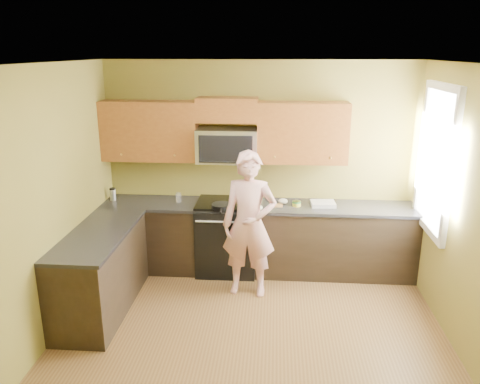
# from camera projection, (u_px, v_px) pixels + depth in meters

# --- Properties ---
(floor) EXTENTS (4.00, 4.00, 0.00)m
(floor) POSITION_uv_depth(u_px,v_px,m) (250.00, 346.00, 4.65)
(floor) COLOR brown
(floor) RESTS_ON ground
(ceiling) EXTENTS (4.00, 4.00, 0.00)m
(ceiling) POSITION_uv_depth(u_px,v_px,m) (252.00, 64.00, 3.86)
(ceiling) COLOR white
(ceiling) RESTS_ON ground
(wall_back) EXTENTS (4.00, 0.00, 4.00)m
(wall_back) POSITION_uv_depth(u_px,v_px,m) (259.00, 166.00, 6.17)
(wall_back) COLOR olive
(wall_back) RESTS_ON ground
(wall_front) EXTENTS (4.00, 0.00, 4.00)m
(wall_front) POSITION_uv_depth(u_px,v_px,m) (230.00, 355.00, 2.35)
(wall_front) COLOR olive
(wall_front) RESTS_ON ground
(wall_left) EXTENTS (0.00, 4.00, 4.00)m
(wall_left) POSITION_uv_depth(u_px,v_px,m) (38.00, 213.00, 4.40)
(wall_left) COLOR olive
(wall_left) RESTS_ON ground
(wall_right) EXTENTS (0.00, 4.00, 4.00)m
(wall_right) POSITION_uv_depth(u_px,v_px,m) (479.00, 224.00, 4.11)
(wall_right) COLOR olive
(wall_right) RESTS_ON ground
(cabinet_back_run) EXTENTS (4.00, 0.60, 0.88)m
(cabinet_back_run) POSITION_uv_depth(u_px,v_px,m) (258.00, 239.00, 6.14)
(cabinet_back_run) COLOR black
(cabinet_back_run) RESTS_ON floor
(cabinet_left_run) EXTENTS (0.60, 1.60, 0.88)m
(cabinet_left_run) POSITION_uv_depth(u_px,v_px,m) (101.00, 273.00, 5.22)
(cabinet_left_run) COLOR black
(cabinet_left_run) RESTS_ON floor
(countertop_back) EXTENTS (4.00, 0.62, 0.04)m
(countertop_back) POSITION_uv_depth(u_px,v_px,m) (258.00, 206.00, 6.00)
(countertop_back) COLOR black
(countertop_back) RESTS_ON cabinet_back_run
(countertop_left) EXTENTS (0.62, 1.60, 0.04)m
(countertop_left) POSITION_uv_depth(u_px,v_px,m) (98.00, 234.00, 5.08)
(countertop_left) COLOR black
(countertop_left) RESTS_ON cabinet_left_run
(stove) EXTENTS (0.76, 0.65, 0.95)m
(stove) POSITION_uv_depth(u_px,v_px,m) (227.00, 236.00, 6.14)
(stove) COLOR black
(stove) RESTS_ON floor
(microwave) EXTENTS (0.76, 0.40, 0.42)m
(microwave) POSITION_uv_depth(u_px,v_px,m) (227.00, 162.00, 5.97)
(microwave) COLOR silver
(microwave) RESTS_ON wall_back
(upper_cab_left) EXTENTS (1.22, 0.33, 0.75)m
(upper_cab_left) POSITION_uv_depth(u_px,v_px,m) (152.00, 160.00, 6.08)
(upper_cab_left) COLOR brown
(upper_cab_left) RESTS_ON wall_back
(upper_cab_right) EXTENTS (1.12, 0.33, 0.75)m
(upper_cab_right) POSITION_uv_depth(u_px,v_px,m) (301.00, 162.00, 5.94)
(upper_cab_right) COLOR brown
(upper_cab_right) RESTS_ON wall_back
(upper_cab_over_mw) EXTENTS (0.76, 0.33, 0.30)m
(upper_cab_over_mw) POSITION_uv_depth(u_px,v_px,m) (227.00, 110.00, 5.82)
(upper_cab_over_mw) COLOR brown
(upper_cab_over_mw) RESTS_ON wall_back
(window) EXTENTS (0.06, 1.06, 1.66)m
(window) POSITION_uv_depth(u_px,v_px,m) (436.00, 160.00, 5.17)
(window) COLOR white
(window) RESTS_ON wall_right
(woman) EXTENTS (0.67, 0.47, 1.73)m
(woman) POSITION_uv_depth(u_px,v_px,m) (249.00, 225.00, 5.45)
(woman) COLOR #E47272
(woman) RESTS_ON floor
(frying_pan) EXTENTS (0.28, 0.46, 0.06)m
(frying_pan) POSITION_uv_depth(u_px,v_px,m) (222.00, 208.00, 5.76)
(frying_pan) COLOR black
(frying_pan) RESTS_ON stove
(butter_tub) EXTENTS (0.14, 0.14, 0.08)m
(butter_tub) POSITION_uv_depth(u_px,v_px,m) (296.00, 206.00, 5.93)
(butter_tub) COLOR yellow
(butter_tub) RESTS_ON countertop_back
(toast_slice) EXTENTS (0.11, 0.11, 0.01)m
(toast_slice) POSITION_uv_depth(u_px,v_px,m) (278.00, 205.00, 5.93)
(toast_slice) COLOR #B27F47
(toast_slice) RESTS_ON countertop_back
(napkin_a) EXTENTS (0.14, 0.15, 0.06)m
(napkin_a) POSITION_uv_depth(u_px,v_px,m) (258.00, 208.00, 5.78)
(napkin_a) COLOR silver
(napkin_a) RESTS_ON countertop_back
(napkin_b) EXTENTS (0.13, 0.14, 0.07)m
(napkin_b) POSITION_uv_depth(u_px,v_px,m) (283.00, 201.00, 6.01)
(napkin_b) COLOR silver
(napkin_b) RESTS_ON countertop_back
(dish_towel) EXTENTS (0.31, 0.26, 0.05)m
(dish_towel) POSITION_uv_depth(u_px,v_px,m) (323.00, 204.00, 5.94)
(dish_towel) COLOR white
(dish_towel) RESTS_ON countertop_back
(travel_mug) EXTENTS (0.10, 0.10, 0.17)m
(travel_mug) POSITION_uv_depth(u_px,v_px,m) (113.00, 200.00, 6.16)
(travel_mug) COLOR silver
(travel_mug) RESTS_ON countertop_back
(glass_a) EXTENTS (0.07, 0.07, 0.12)m
(glass_a) POSITION_uv_depth(u_px,v_px,m) (179.00, 197.00, 6.08)
(glass_a) COLOR silver
(glass_a) RESTS_ON countertop_back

